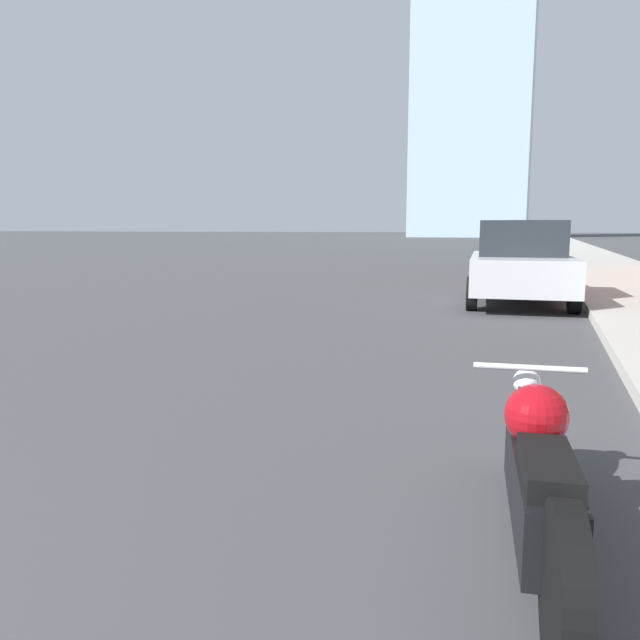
# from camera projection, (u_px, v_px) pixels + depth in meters

# --- Properties ---
(sidewalk) EXTENTS (3.12, 240.00, 0.15)m
(sidewalk) POSITION_uv_depth(u_px,v_px,m) (583.00, 253.00, 35.94)
(sidewalk) COLOR #B2ADA3
(sidewalk) RESTS_ON ground_plane
(distant_tower) EXTENTS (18.02, 18.02, 60.83)m
(distant_tower) POSITION_uv_depth(u_px,v_px,m) (477.00, 45.00, 99.80)
(distant_tower) COLOR #9EB7CC
(distant_tower) RESTS_ON ground_plane
(motorcycle) EXTENTS (0.62, 2.28, 0.77)m
(motorcycle) POSITION_uv_depth(u_px,v_px,m) (539.00, 475.00, 2.94)
(motorcycle) COLOR black
(motorcycle) RESTS_ON ground_plane
(parked_car_silver) EXTENTS (2.24, 4.49, 1.67)m
(parked_car_silver) POSITION_uv_depth(u_px,v_px,m) (520.00, 263.00, 12.60)
(parked_car_silver) COLOR #BCBCC1
(parked_car_silver) RESTS_ON ground_plane
(parked_car_blue) EXTENTS (2.19, 4.53, 1.82)m
(parked_car_blue) POSITION_uv_depth(u_px,v_px,m) (525.00, 244.00, 24.93)
(parked_car_blue) COLOR #1E3899
(parked_car_blue) RESTS_ON ground_plane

